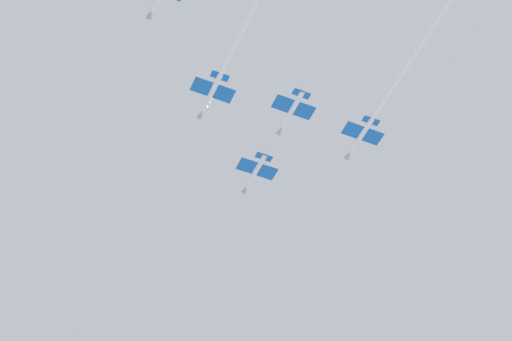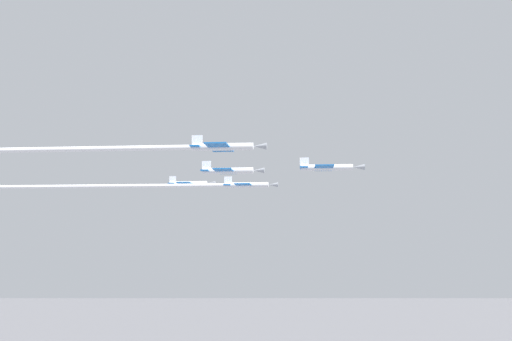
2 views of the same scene
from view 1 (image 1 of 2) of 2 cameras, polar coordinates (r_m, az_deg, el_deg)
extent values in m
cylinder|color=white|center=(174.95, 0.00, 0.00)|extent=(2.14, 8.63, 1.05)
cone|color=#9EA3AD|center=(178.18, -0.67, -1.15)|extent=(1.23, 2.01, 0.99)
cube|color=blue|center=(174.62, 0.06, 0.10)|extent=(7.94, 4.00, 0.17)
cube|color=blue|center=(172.69, 0.50, 0.85)|extent=(3.38, 1.74, 0.17)
cube|color=white|center=(173.38, 0.48, 1.02)|extent=(0.35, 1.53, 1.71)
cylinder|color=white|center=(161.57, -2.77, 4.91)|extent=(2.14, 8.63, 1.05)
cone|color=#9EA3AD|center=(164.59, -3.44, 3.57)|extent=(1.23, 2.01, 0.99)
cube|color=blue|center=(161.26, -2.71, 5.03)|extent=(7.94, 4.00, 0.17)
cube|color=blue|center=(159.48, -2.27, 5.91)|extent=(3.38, 1.74, 0.17)
cube|color=white|center=(160.22, -2.27, 6.06)|extent=(0.35, 1.53, 1.71)
cylinder|color=white|center=(171.96, 6.60, 2.21)|extent=(2.14, 8.63, 1.05)
cone|color=#9EA3AD|center=(174.80, 5.80, 1.00)|extent=(1.23, 2.01, 0.99)
cube|color=blue|center=(171.67, 6.67, 2.31)|extent=(7.94, 4.00, 0.17)
cube|color=blue|center=(169.99, 7.19, 3.10)|extent=(3.38, 1.74, 0.17)
cube|color=white|center=(170.70, 7.15, 3.26)|extent=(0.35, 1.53, 1.71)
cylinder|color=white|center=(158.46, 11.55, 9.63)|extent=(7.07, 49.05, 0.73)
cylinder|color=white|center=(165.13, 2.29, 3.85)|extent=(2.14, 8.63, 1.05)
cone|color=#9EA3AD|center=(168.04, 1.53, 2.56)|extent=(1.23, 2.01, 0.99)
cube|color=blue|center=(164.83, 2.36, 3.96)|extent=(7.94, 4.00, 0.17)
cube|color=blue|center=(163.12, 2.85, 4.80)|extent=(3.38, 1.74, 0.17)
cube|color=white|center=(163.84, 2.82, 4.96)|extent=(0.35, 1.53, 1.71)
cone|color=#9EA3AD|center=(155.50, -6.61, 9.72)|extent=(1.23, 2.01, 0.99)
camera|label=2|loc=(206.63, 23.35, -8.51)|focal=36.84mm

